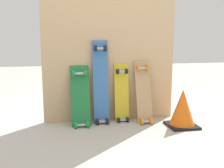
{
  "coord_description": "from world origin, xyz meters",
  "views": [
    {
      "loc": [
        -0.56,
        -3.0,
        0.97
      ],
      "look_at": [
        0.0,
        -0.07,
        0.44
      ],
      "focal_mm": 44.44,
      "sensor_mm": 36.0,
      "label": 1
    }
  ],
  "objects_px": {
    "traffic_cone": "(182,108)",
    "skateboard_natural": "(144,95)",
    "skateboard_green": "(80,99)",
    "skateboard_yellow": "(122,95)",
    "skateboard_blue": "(101,85)"
  },
  "relations": [
    {
      "from": "skateboard_green",
      "to": "skateboard_yellow",
      "type": "distance_m",
      "value": 0.48
    },
    {
      "from": "skateboard_green",
      "to": "skateboard_yellow",
      "type": "xyz_separation_m",
      "value": [
        0.47,
        0.06,
        0.01
      ]
    },
    {
      "from": "skateboard_blue",
      "to": "traffic_cone",
      "type": "xyz_separation_m",
      "value": [
        0.83,
        -0.31,
        -0.23
      ]
    },
    {
      "from": "traffic_cone",
      "to": "skateboard_natural",
      "type": "bearing_deg",
      "value": 144.39
    },
    {
      "from": "traffic_cone",
      "to": "skateboard_green",
      "type": "bearing_deg",
      "value": 166.19
    },
    {
      "from": "skateboard_yellow",
      "to": "skateboard_blue",
      "type": "bearing_deg",
      "value": -175.77
    },
    {
      "from": "skateboard_natural",
      "to": "traffic_cone",
      "type": "xyz_separation_m",
      "value": [
        0.35,
        -0.25,
        -0.11
      ]
    },
    {
      "from": "skateboard_green",
      "to": "skateboard_natural",
      "type": "distance_m",
      "value": 0.71
    },
    {
      "from": "skateboard_natural",
      "to": "traffic_cone",
      "type": "relative_size",
      "value": 1.84
    },
    {
      "from": "skateboard_green",
      "to": "skateboard_yellow",
      "type": "bearing_deg",
      "value": 7.53
    },
    {
      "from": "skateboard_natural",
      "to": "skateboard_green",
      "type": "bearing_deg",
      "value": 179.31
    },
    {
      "from": "skateboard_natural",
      "to": "traffic_cone",
      "type": "bearing_deg",
      "value": -35.61
    },
    {
      "from": "skateboard_green",
      "to": "traffic_cone",
      "type": "relative_size",
      "value": 1.74
    },
    {
      "from": "skateboard_blue",
      "to": "skateboard_yellow",
      "type": "height_order",
      "value": "skateboard_blue"
    },
    {
      "from": "skateboard_green",
      "to": "traffic_cone",
      "type": "height_order",
      "value": "skateboard_green"
    }
  ]
}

